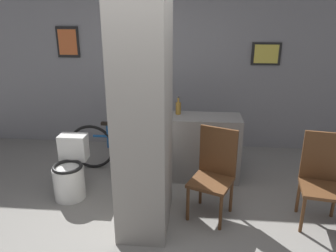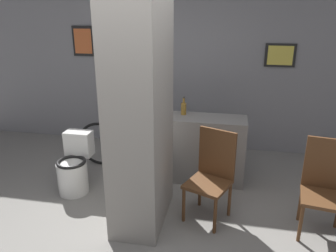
{
  "view_description": "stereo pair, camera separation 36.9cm",
  "coord_description": "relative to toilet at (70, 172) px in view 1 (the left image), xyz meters",
  "views": [
    {
      "loc": [
        0.45,
        -2.59,
        2.2
      ],
      "look_at": [
        0.15,
        0.87,
        0.95
      ],
      "focal_mm": 35.0,
      "sensor_mm": 36.0,
      "label": 1
    },
    {
      "loc": [
        0.81,
        -2.54,
        2.2
      ],
      "look_at": [
        0.15,
        0.87,
        0.95
      ],
      "focal_mm": 35.0,
      "sensor_mm": 36.0,
      "label": 2
    }
  ],
  "objects": [
    {
      "name": "ground_plane",
      "position": [
        1.06,
        -0.87,
        -0.31
      ],
      "size": [
        14.0,
        14.0,
        0.0
      ],
      "primitive_type": "plane",
      "color": "gray"
    },
    {
      "name": "wall_back",
      "position": [
        1.06,
        1.76,
        0.99
      ],
      "size": [
        8.0,
        0.09,
        2.6
      ],
      "color": "gray",
      "rests_on": "ground_plane"
    },
    {
      "name": "pillar_center",
      "position": [
        1.0,
        -0.4,
        0.99
      ],
      "size": [
        0.52,
        0.94,
        2.6
      ],
      "color": "gray",
      "rests_on": "ground_plane"
    },
    {
      "name": "counter_shelf",
      "position": [
        1.36,
        0.6,
        0.13
      ],
      "size": [
        1.49,
        0.44,
        0.88
      ],
      "color": "gray",
      "rests_on": "ground_plane"
    },
    {
      "name": "toilet",
      "position": [
        0.0,
        0.0,
        0.0
      ],
      "size": [
        0.37,
        0.53,
        0.73
      ],
      "color": "silver",
      "rests_on": "ground_plane"
    },
    {
      "name": "chair_near_pillar",
      "position": [
        1.73,
        -0.21,
        0.21
      ],
      "size": [
        0.55,
        0.55,
        0.99
      ],
      "rotation": [
        0.0,
        0.0,
        -0.39
      ],
      "color": "brown",
      "rests_on": "ground_plane"
    },
    {
      "name": "chair_by_doorway",
      "position": [
        2.86,
        -0.26,
        0.21
      ],
      "size": [
        0.49,
        0.49,
        0.99
      ],
      "rotation": [
        0.0,
        0.0,
        -0.16
      ],
      "color": "brown",
      "rests_on": "ground_plane"
    },
    {
      "name": "bicycle",
      "position": [
        0.53,
        0.74,
        0.03
      ],
      "size": [
        1.65,
        0.42,
        0.71
      ],
      "color": "black",
      "rests_on": "ground_plane"
    },
    {
      "name": "bottle_tall",
      "position": [
        1.28,
        0.68,
        0.66
      ],
      "size": [
        0.07,
        0.07,
        0.25
      ],
      "color": "olive",
      "rests_on": "counter_shelf"
    }
  ]
}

